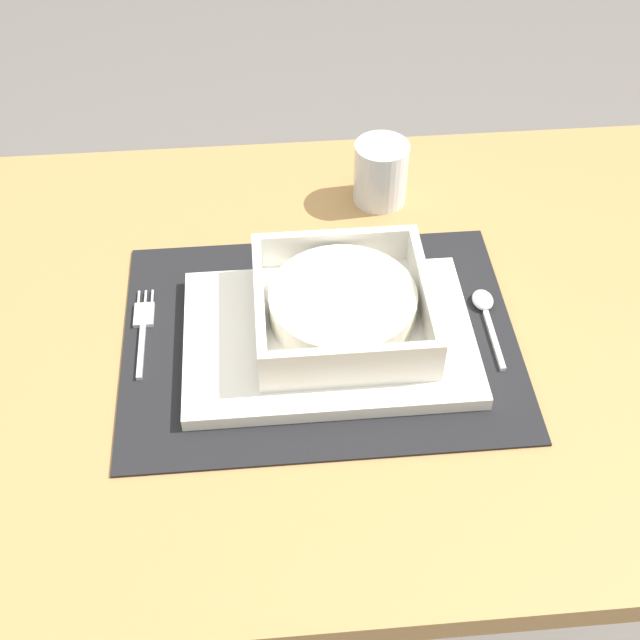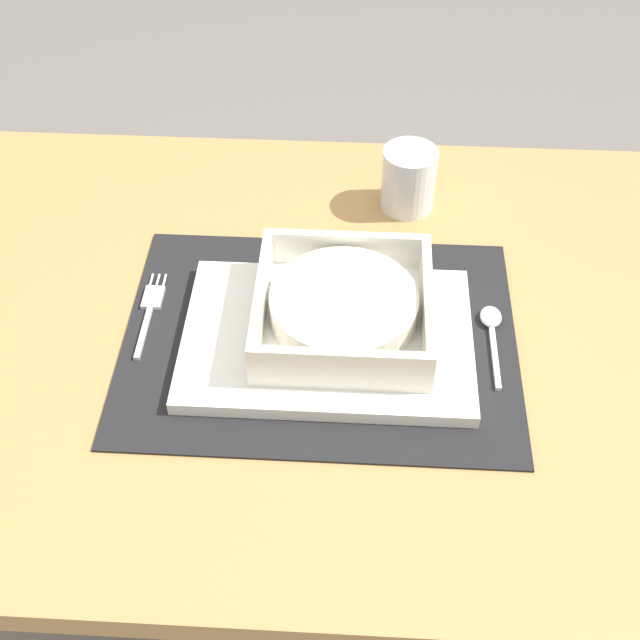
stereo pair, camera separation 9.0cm
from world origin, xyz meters
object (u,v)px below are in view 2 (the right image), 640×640
at_px(fork, 150,308).
at_px(spoon, 492,326).
at_px(dining_table, 328,384).
at_px(butter_knife, 465,344).
at_px(drinking_glass, 408,182).
at_px(porridge_bowl, 344,309).

distance_m(fork, spoon, 0.38).
xyz_separation_m(dining_table, spoon, (0.18, 0.00, 0.11)).
bearing_deg(butter_knife, dining_table, 173.18).
height_order(spoon, butter_knife, spoon).
xyz_separation_m(spoon, drinking_glass, (-0.09, 0.22, 0.03)).
relative_size(fork, butter_knife, 1.02).
xyz_separation_m(dining_table, porridge_bowl, (0.02, -0.02, 0.15)).
relative_size(fork, spoon, 1.12).
xyz_separation_m(porridge_bowl, fork, (-0.22, 0.03, -0.04)).
relative_size(spoon, butter_knife, 0.91).
height_order(fork, butter_knife, butter_knife).
xyz_separation_m(butter_knife, drinking_glass, (-0.06, 0.24, 0.03)).
relative_size(dining_table, porridge_bowl, 5.28).
height_order(fork, spoon, spoon).
bearing_deg(drinking_glass, spoon, -67.37).
height_order(porridge_bowl, spoon, porridge_bowl).
bearing_deg(butter_knife, drinking_glass, 106.83).
height_order(dining_table, porridge_bowl, porridge_bowl).
bearing_deg(spoon, fork, -177.34).
bearing_deg(dining_table, drinking_glass, 67.71).
xyz_separation_m(dining_table, fork, (-0.20, 0.01, 0.11)).
distance_m(fork, drinking_glass, 0.36).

